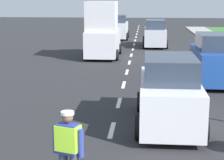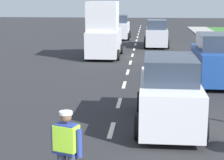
{
  "view_description": "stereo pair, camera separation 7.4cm",
  "coord_description": "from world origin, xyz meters",
  "views": [
    {
      "loc": [
        0.93,
        -5.02,
        3.8
      ],
      "look_at": [
        -0.16,
        7.56,
        1.1
      ],
      "focal_mm": 62.33,
      "sensor_mm": 36.0,
      "label": 1
    },
    {
      "loc": [
        1.0,
        -5.01,
        3.8
      ],
      "look_at": [
        -0.16,
        7.56,
        1.1
      ],
      "focal_mm": 62.33,
      "sensor_mm": 36.0,
      "label": 2
    }
  ],
  "objects": [
    {
      "name": "ground_plane",
      "position": [
        0.0,
        21.0,
        0.0
      ],
      "size": [
        96.0,
        96.0,
        0.0
      ],
      "primitive_type": "plane",
      "color": "#28282B"
    },
    {
      "name": "delivery_truck",
      "position": [
        -1.79,
        19.63,
        1.61
      ],
      "size": [
        2.16,
        4.6,
        3.54
      ],
      "color": "silver",
      "rests_on": "ground"
    },
    {
      "name": "car_oncoming_third",
      "position": [
        -1.69,
        30.97,
        1.02
      ],
      "size": [
        2.06,
        4.01,
        2.2
      ],
      "color": "silver",
      "rests_on": "ground"
    },
    {
      "name": "lane_center_line",
      "position": [
        0.0,
        25.2,
        0.0
      ],
      "size": [
        0.14,
        46.4,
        0.01
      ],
      "color": "silver",
      "rests_on": "ground"
    },
    {
      "name": "car_parked_far",
      "position": [
        4.0,
        12.52,
        1.03
      ],
      "size": [
        1.93,
        4.28,
        2.22
      ],
      "color": "#1E4799",
      "rests_on": "ground"
    },
    {
      "name": "car_outgoing_far",
      "position": [
        1.66,
        25.48,
        0.97
      ],
      "size": [
        1.88,
        4.19,
        2.09
      ],
      "color": "silver",
      "rests_on": "ground"
    },
    {
      "name": "road_worker",
      "position": [
        -0.5,
        1.97,
        0.93
      ],
      "size": [
        0.77,
        0.41,
        1.67
      ],
      "color": "#383D4C",
      "rests_on": "ground"
    },
    {
      "name": "car_outgoing_ahead",
      "position": [
        1.66,
        6.34,
        0.98
      ],
      "size": [
        1.95,
        4.21,
        2.11
      ],
      "color": "silver",
      "rests_on": "ground"
    }
  ]
}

